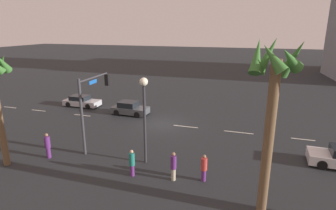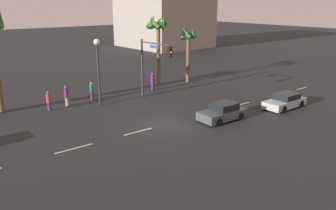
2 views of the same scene
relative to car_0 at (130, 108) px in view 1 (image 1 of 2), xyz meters
The scene contains 16 objects.
ground_plane 4.89m from the car_0, 156.41° to the left, with size 220.00×220.00×0.00m, color #232628.
lane_stripe_1 17.14m from the car_0, behind, with size 1.89×0.14×0.01m, color silver.
lane_stripe_2 11.88m from the car_0, behind, with size 2.59×0.14×0.01m, color silver.
lane_stripe_3 7.08m from the car_0, 164.01° to the left, with size 2.40×0.14×0.01m, color silver.
lane_stripe_4 5.15m from the car_0, 22.35° to the left, with size 2.00×0.14×0.01m, color silver.
lane_stripe_5 10.71m from the car_0, 10.47° to the left, with size 1.87×0.14×0.01m, color silver.
lane_stripe_6 14.84m from the car_0, ahead, with size 1.82×0.14×0.01m, color silver.
car_0 is the anchor object (origin of this frame).
car_1 6.96m from the car_0, ahead, with size 4.33×1.91×1.30m.
traffic_signal 9.05m from the car_0, 96.54° to the left, with size 0.48×4.54×5.70m.
streetlamp 11.95m from the car_0, 120.86° to the left, with size 0.56×0.56×6.03m.
pedestrian_0 14.17m from the car_0, 126.25° to the left, with size 0.51×0.51×1.87m.
pedestrian_1 13.07m from the car_0, 116.05° to the left, with size 0.39×0.39×1.79m.
pedestrian_2 14.93m from the car_0, 132.93° to the left, with size 0.53×0.53×1.75m.
pedestrian_3 11.35m from the car_0, 84.44° to the left, with size 0.52×0.52×1.90m.
palm_tree_0 19.62m from the car_0, 135.84° to the left, with size 2.58×2.49×8.82m.
Camera 1 is at (-8.22, 24.00, 9.14)m, focal length 29.33 mm.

